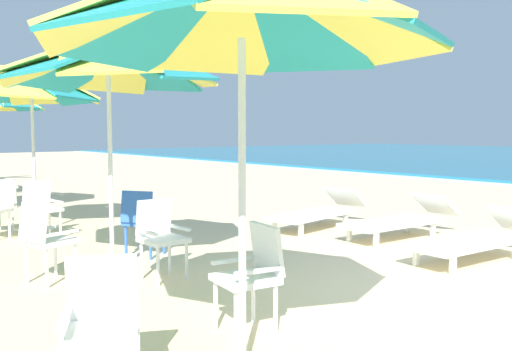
{
  "coord_description": "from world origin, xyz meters",
  "views": [
    {
      "loc": [
        3.01,
        -4.9,
        1.61
      ],
      "look_at": [
        -2.86,
        -0.2,
        1.0
      ],
      "focal_mm": 38.36,
      "sensor_mm": 36.0,
      "label": 1
    }
  ],
  "objects_px": {
    "plastic_chair_1": "(253,271)",
    "plastic_chair_9": "(0,184)",
    "beach_umbrella_0": "(242,15)",
    "plastic_chair_3": "(142,219)",
    "plastic_chair_7": "(41,205)",
    "beach_umbrella_2": "(31,87)",
    "beach_umbrella_1": "(108,66)",
    "sun_lounger_2": "(401,219)",
    "sun_lounger_1": "(477,238)",
    "plastic_chair_4": "(160,234)",
    "plastic_chair_2": "(45,237)",
    "sun_lounger_3": "(319,211)",
    "plastic_chair_0": "(101,321)"
  },
  "relations": [
    {
      "from": "beach_umbrella_2",
      "to": "plastic_chair_3",
      "type": "bearing_deg",
      "value": 12.97
    },
    {
      "from": "plastic_chair_4",
      "to": "sun_lounger_2",
      "type": "distance_m",
      "value": 3.98
    },
    {
      "from": "beach_umbrella_0",
      "to": "plastic_chair_7",
      "type": "distance_m",
      "value": 5.89
    },
    {
      "from": "plastic_chair_4",
      "to": "plastic_chair_7",
      "type": "bearing_deg",
      "value": -174.67
    },
    {
      "from": "beach_umbrella_2",
      "to": "sun_lounger_3",
      "type": "xyz_separation_m",
      "value": [
        2.42,
        3.84,
        -2.01
      ]
    },
    {
      "from": "plastic_chair_3",
      "to": "plastic_chair_7",
      "type": "xyz_separation_m",
      "value": [
        -2.08,
        -0.61,
        0.0
      ]
    },
    {
      "from": "plastic_chair_7",
      "to": "plastic_chair_9",
      "type": "distance_m",
      "value": 3.85
    },
    {
      "from": "beach_umbrella_0",
      "to": "plastic_chair_9",
      "type": "bearing_deg",
      "value": 175.18
    },
    {
      "from": "plastic_chair_3",
      "to": "beach_umbrella_1",
      "type": "bearing_deg",
      "value": -50.29
    },
    {
      "from": "beach_umbrella_1",
      "to": "beach_umbrella_2",
      "type": "relative_size",
      "value": 0.99
    },
    {
      "from": "plastic_chair_1",
      "to": "plastic_chair_9",
      "type": "height_order",
      "value": "same"
    },
    {
      "from": "beach_umbrella_0",
      "to": "plastic_chair_9",
      "type": "distance_m",
      "value": 9.63
    },
    {
      "from": "plastic_chair_9",
      "to": "beach_umbrella_0",
      "type": "bearing_deg",
      "value": -4.82
    },
    {
      "from": "plastic_chair_0",
      "to": "beach_umbrella_1",
      "type": "height_order",
      "value": "beach_umbrella_1"
    },
    {
      "from": "beach_umbrella_1",
      "to": "sun_lounger_2",
      "type": "distance_m",
      "value": 4.82
    },
    {
      "from": "plastic_chair_2",
      "to": "plastic_chair_1",
      "type": "bearing_deg",
      "value": 18.88
    },
    {
      "from": "sun_lounger_2",
      "to": "sun_lounger_3",
      "type": "xyz_separation_m",
      "value": [
        -1.37,
        -0.38,
        0.0
      ]
    },
    {
      "from": "plastic_chair_1",
      "to": "beach_umbrella_2",
      "type": "relative_size",
      "value": 0.32
    },
    {
      "from": "plastic_chair_3",
      "to": "sun_lounger_2",
      "type": "relative_size",
      "value": 0.4
    },
    {
      "from": "plastic_chair_7",
      "to": "plastic_chair_9",
      "type": "bearing_deg",
      "value": 174.69
    },
    {
      "from": "plastic_chair_1",
      "to": "sun_lounger_2",
      "type": "height_order",
      "value": "plastic_chair_1"
    },
    {
      "from": "beach_umbrella_1",
      "to": "plastic_chair_4",
      "type": "relative_size",
      "value": 3.07
    },
    {
      "from": "plastic_chair_0",
      "to": "plastic_chair_9",
      "type": "xyz_separation_m",
      "value": [
        -9.2,
        1.68,
        0.0
      ]
    },
    {
      "from": "plastic_chair_3",
      "to": "beach_umbrella_2",
      "type": "height_order",
      "value": "beach_umbrella_2"
    },
    {
      "from": "plastic_chair_7",
      "to": "sun_lounger_2",
      "type": "xyz_separation_m",
      "value": [
        3.37,
        4.26,
        -0.22
      ]
    },
    {
      "from": "beach_umbrella_1",
      "to": "beach_umbrella_2",
      "type": "distance_m",
      "value": 3.03
    },
    {
      "from": "plastic_chair_1",
      "to": "beach_umbrella_1",
      "type": "distance_m",
      "value": 3.02
    },
    {
      "from": "plastic_chair_4",
      "to": "sun_lounger_1",
      "type": "distance_m",
      "value": 3.9
    },
    {
      "from": "plastic_chair_0",
      "to": "plastic_chair_2",
      "type": "xyz_separation_m",
      "value": [
        -2.83,
        0.57,
        0.0
      ]
    },
    {
      "from": "plastic_chair_1",
      "to": "beach_umbrella_1",
      "type": "bearing_deg",
      "value": -176.88
    },
    {
      "from": "beach_umbrella_1",
      "to": "plastic_chair_7",
      "type": "relative_size",
      "value": 3.07
    },
    {
      "from": "plastic_chair_2",
      "to": "sun_lounger_2",
      "type": "relative_size",
      "value": 0.4
    },
    {
      "from": "plastic_chair_0",
      "to": "beach_umbrella_2",
      "type": "distance_m",
      "value": 6.21
    },
    {
      "from": "plastic_chair_2",
      "to": "beach_umbrella_0",
      "type": "bearing_deg",
      "value": 5.85
    },
    {
      "from": "beach_umbrella_0",
      "to": "sun_lounger_1",
      "type": "relative_size",
      "value": 1.24
    },
    {
      "from": "plastic_chair_9",
      "to": "sun_lounger_1",
      "type": "relative_size",
      "value": 0.4
    },
    {
      "from": "sun_lounger_1",
      "to": "beach_umbrella_0",
      "type": "bearing_deg",
      "value": -80.35
    },
    {
      "from": "sun_lounger_2",
      "to": "plastic_chair_4",
      "type": "bearing_deg",
      "value": -93.31
    },
    {
      "from": "plastic_chair_0",
      "to": "plastic_chair_2",
      "type": "distance_m",
      "value": 2.88
    },
    {
      "from": "plastic_chair_4",
      "to": "plastic_chair_7",
      "type": "relative_size",
      "value": 1.0
    },
    {
      "from": "beach_umbrella_2",
      "to": "plastic_chair_9",
      "type": "bearing_deg",
      "value": 174.69
    },
    {
      "from": "beach_umbrella_0",
      "to": "plastic_chair_1",
      "type": "distance_m",
      "value": 2.0
    },
    {
      "from": "sun_lounger_2",
      "to": "plastic_chair_2",
      "type": "bearing_deg",
      "value": -99.42
    },
    {
      "from": "beach_umbrella_0",
      "to": "sun_lounger_2",
      "type": "relative_size",
      "value": 1.25
    },
    {
      "from": "sun_lounger_1",
      "to": "beach_umbrella_1",
      "type": "bearing_deg",
      "value": -120.41
    },
    {
      "from": "plastic_chair_0",
      "to": "plastic_chair_1",
      "type": "bearing_deg",
      "value": 104.07
    },
    {
      "from": "plastic_chair_0",
      "to": "plastic_chair_3",
      "type": "xyz_separation_m",
      "value": [
        -3.29,
        1.93,
        0.0
      ]
    },
    {
      "from": "plastic_chair_3",
      "to": "sun_lounger_3",
      "type": "xyz_separation_m",
      "value": [
        -0.08,
        3.26,
        -0.22
      ]
    },
    {
      "from": "beach_umbrella_1",
      "to": "plastic_chair_3",
      "type": "relative_size",
      "value": 3.07
    },
    {
      "from": "plastic_chair_2",
      "to": "sun_lounger_3",
      "type": "relative_size",
      "value": 0.39
    }
  ]
}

